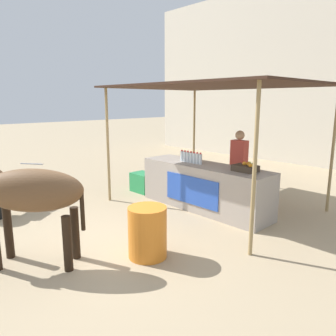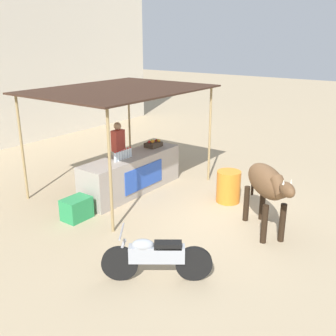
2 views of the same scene
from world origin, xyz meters
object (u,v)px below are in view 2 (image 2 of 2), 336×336
Objects in this scene: cow at (267,184)px; fruit_crate at (154,144)px; cooler_box at (77,209)px; water_barrel at (228,187)px; stall_counter at (132,173)px; vendor_behind_counter at (119,152)px; motorcycle_parked at (155,257)px.

fruit_crate is at bearing 74.23° from cow.
water_barrel is (2.80, -2.19, 0.14)m from cooler_box.
stall_counter is 2.45m from water_barrel.
stall_counter is 1.82× the size of vendor_behind_counter.
vendor_behind_counter is at bearing 100.09° from water_barrel.
cooler_box is (-1.93, -0.10, -0.24)m from stall_counter.
cow is (1.86, -3.51, 0.79)m from cooler_box.
water_barrel reaches higher than cooler_box.
vendor_behind_counter is 1.06× the size of cow.
cow reaches higher than stall_counter.
motorcycle_parked is (-0.76, -2.78, 0.19)m from cooler_box.
cooler_box is at bearing -159.37° from vendor_behind_counter.
cow reaches higher than fruit_crate.
cow is (-0.94, -1.32, 0.65)m from water_barrel.
cow is (-0.40, -4.36, 0.18)m from vendor_behind_counter.
fruit_crate reaches higher than cooler_box.
fruit_crate is 3.01m from cooler_box.
water_barrel is (0.54, -3.04, -0.47)m from vendor_behind_counter.
fruit_crate is at bearing 3.29° from stall_counter.
motorcycle_parked reaches higher than cooler_box.
vendor_behind_counter reaches higher than motorcycle_parked.
cooler_box is 4.05m from cow.
stall_counter is at bearing 88.92° from cow.
cow is at bearing -91.08° from stall_counter.
water_barrel is (-0.10, -2.35, -0.65)m from fruit_crate.
stall_counter is 1.95m from cooler_box.
fruit_crate is 2.44m from water_barrel.
motorcycle_parked is (-3.66, -2.93, -0.61)m from fruit_crate.
cooler_box is 2.89m from motorcycle_parked.
fruit_crate is 3.81m from cow.
stall_counter is 3.92× the size of water_barrel.
cow is at bearing -15.70° from motorcycle_parked.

